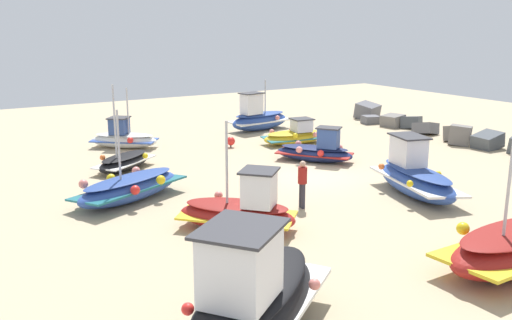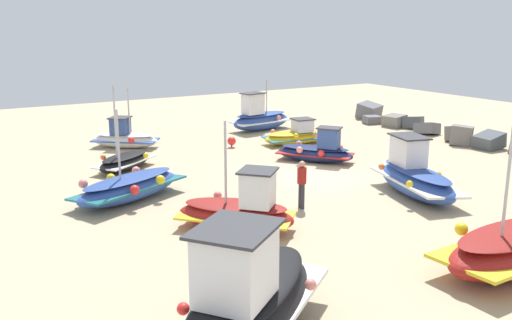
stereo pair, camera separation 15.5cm
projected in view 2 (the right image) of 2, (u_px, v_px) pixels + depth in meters
The scene contains 14 objects.
ground_plane at pixel (315, 177), 23.86m from camera, with size 54.29×54.29×0.00m, color tan.
fishing_boat_0 at pixel (260, 118), 33.93m from camera, with size 1.93×4.18×3.02m.
fishing_boat_1 at pixel (129, 187), 20.58m from camera, with size 3.42×4.82×3.44m.
fishing_boat_3 at pixel (125, 138), 29.26m from camera, with size 3.19×3.46×3.13m.
fishing_boat_4 at pixel (415, 177), 21.10m from camera, with size 4.81×2.86×2.22m.
fishing_boat_5 at pixel (125, 161), 24.92m from camera, with size 2.89×3.32×3.81m.
fishing_boat_6 at pixel (248, 306), 11.14m from camera, with size 4.60×5.35×2.75m.
fishing_boat_7 at pixel (317, 151), 26.30m from camera, with size 3.64×3.15×1.68m.
fishing_boat_8 at pixel (239, 211), 17.61m from camera, with size 3.72×3.61×3.48m.
fishing_boat_9 at pixel (295, 136), 30.18m from camera, with size 2.02×3.54×1.39m.
person_walking at pixel (302, 181), 19.60m from camera, with size 0.32×0.32×1.69m.
breakwater_rocks at pixel (475, 137), 30.01m from camera, with size 22.00×3.02×1.34m.
mooring_buoy_0 at pixel (262, 178), 22.45m from camera, with size 0.43×0.43×0.54m.
mooring_buoy_1 at pixel (232, 141), 29.34m from camera, with size 0.45×0.45×0.56m.
Camera 2 is at (18.47, -13.96, 6.32)m, focal length 39.86 mm.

